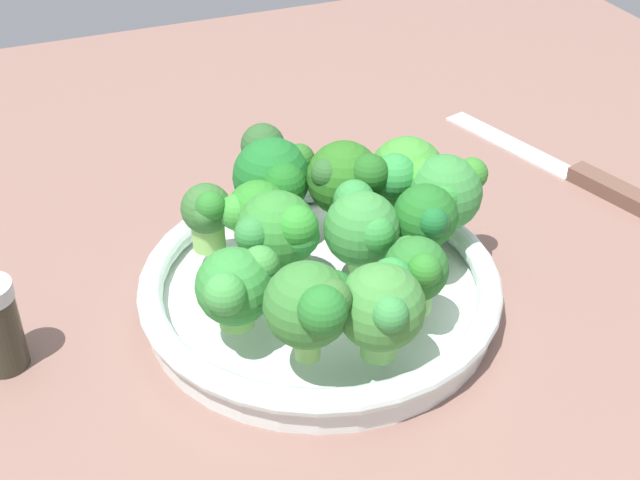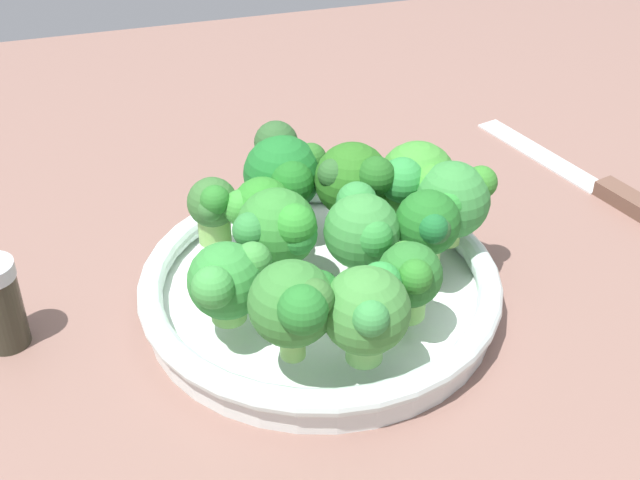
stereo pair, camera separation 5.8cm
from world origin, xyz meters
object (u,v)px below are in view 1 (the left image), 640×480
Objects in this scene: broccoli_floret_1 at (416,271)px; broccoli_floret_10 at (362,227)px; broccoli_floret_0 at (380,307)px; broccoli_floret_9 at (236,287)px; broccoli_floret_6 at (280,234)px; broccoli_floret_7 at (273,173)px; broccoli_floret_4 at (313,305)px; knife at (574,172)px; broccoli_floret_2 at (407,177)px; broccoli_floret_12 at (426,220)px; broccoli_floret_5 at (345,179)px; broccoli_floret_8 at (441,190)px; broccoli_floret_3 at (256,212)px; broccoli_floret_11 at (207,213)px; bowl at (320,288)px.

broccoli_floret_10 reaches higher than broccoli_floret_1.
broccoli_floret_0 is at bearing 127.25° from broccoli_floret_1.
broccoli_floret_6 is at bearing -49.73° from broccoli_floret_9.
broccoli_floret_7 is (16.33, 5.27, 0.50)cm from broccoli_floret_1.
broccoli_floret_4 is 9.67cm from broccoli_floret_6.
knife is at bearing -58.40° from broccoli_floret_1.
broccoli_floret_0 is 0.83× the size of broccoli_floret_7.
broccoli_floret_1 is 17.17cm from broccoli_floret_7.
broccoli_floret_7 is (5.02, 10.19, -0.14)cm from broccoli_floret_2.
broccoli_floret_10 is (6.10, 1.59, 0.48)cm from broccoli_floret_1.
broccoli_floret_0 is 1.15× the size of broccoli_floret_9.
broccoli_floret_4 is 1.06× the size of broccoli_floret_6.
broccoli_floret_10 is at bearing -160.19° from broccoli_floret_7.
broccoli_floret_12 is at bearing -34.50° from broccoli_floret_1.
broccoli_floret_5 reaches higher than broccoli_floret_0.
broccoli_floret_0 is 5.74cm from broccoli_floret_1.
broccoli_floret_2 is 1.12× the size of broccoli_floret_12.
broccoli_floret_4 is 18.81cm from broccoli_floret_8.
broccoli_floret_9 is 0.92× the size of broccoli_floret_10.
broccoli_floret_9 is (-13.16, 7.50, -0.52)cm from broccoli_floret_7.
broccoli_floret_11 is at bearing 66.50° from broccoli_floret_3.
broccoli_floret_7 is at bearing 19.81° from broccoli_floret_10.
knife is at bearing -85.17° from broccoli_floret_11.
broccoli_floret_3 is at bearing 14.21° from broccoli_floret_0.
broccoli_floret_4 is 1.20× the size of broccoli_floret_9.
broccoli_floret_5 is (12.19, 0.36, 1.10)cm from broccoli_floret_1.
broccoli_floret_5 is at bearing -86.83° from broccoli_floret_3.
broccoli_floret_6 is 0.82× the size of broccoli_floret_7.
broccoli_floret_11 is at bearing 83.24° from broccoli_floret_2.
broccoli_floret_9 is (5.43, 3.76, -1.28)cm from broccoli_floret_4.
broccoli_floret_10 is at bearing -75.33° from broccoli_floret_9.
broccoli_floret_0 is 4.68cm from broccoli_floret_4.
broccoli_floret_3 is at bearing 35.52° from broccoli_floret_1.
broccoli_floret_12 is at bearing -151.84° from broccoli_floret_5.
broccoli_floret_4 is (-13.57, 13.94, 0.62)cm from broccoli_floret_2.
broccoli_floret_3 is 13.62cm from broccoli_floret_12.
broccoli_floret_12 is at bearing 116.17° from knife.
broccoli_floret_5 is at bearing 28.16° from broccoli_floret_12.
broccoli_floret_5 is (15.64, -4.17, 0.46)cm from broccoli_floret_0.
broccoli_floret_4 reaches higher than broccoli_floret_6.
broccoli_floret_2 and broccoli_floret_6 have the same top height.
broccoli_floret_6 reaches higher than broccoli_floret_1.
broccoli_floret_8 is 0.28× the size of knife.
broccoli_floret_1 is 0.80× the size of broccoli_floret_4.
broccoli_floret_1 is 12.25cm from broccoli_floret_5.
broccoli_floret_5 is at bearing -14.94° from broccoli_floret_0.
bowl is 3.79× the size of broccoli_floret_4.
bowl is 3.96× the size of broccoli_floret_0.
broccoli_floret_5 is at bearing -30.93° from broccoli_floret_4.
broccoli_floret_0 is 11.28cm from broccoli_floret_6.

